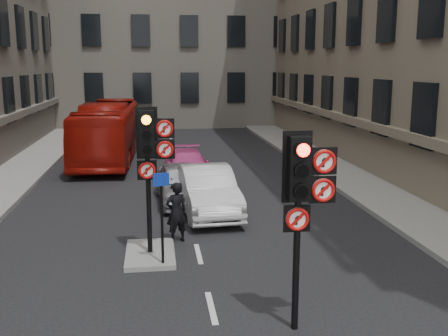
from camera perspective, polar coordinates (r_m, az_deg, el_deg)
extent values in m
cube|color=gray|center=(21.63, 14.92, -1.45)|extent=(3.00, 50.00, 0.16)
cube|color=gray|center=(13.30, -8.03, -9.24)|extent=(1.20, 2.00, 0.12)
cylinder|color=black|center=(9.47, 7.86, -10.48)|extent=(0.12, 0.12, 2.40)
cube|color=black|center=(8.97, 8.16, -0.04)|extent=(0.36, 0.28, 1.10)
cube|color=black|center=(9.10, 7.94, 0.12)|extent=(0.52, 0.03, 1.25)
cylinder|color=#FF1407|center=(8.68, 8.65, 1.92)|extent=(0.22, 0.01, 0.22)
cylinder|color=black|center=(8.74, 8.59, -0.35)|extent=(0.22, 0.01, 0.22)
cylinder|color=black|center=(8.82, 8.52, -2.57)|extent=(0.22, 0.01, 0.22)
cube|color=black|center=(9.06, 10.77, 0.75)|extent=(0.47, 0.05, 0.47)
cylinder|color=white|center=(9.02, 10.85, 0.71)|extent=(0.41, 0.02, 0.41)
torus|color=#BF0C0A|center=(9.00, 10.88, 0.69)|extent=(0.41, 0.06, 0.41)
cube|color=#BF0C0A|center=(9.00, 10.89, 0.68)|extent=(0.25, 0.01, 0.25)
cube|color=black|center=(9.16, 10.66, -2.32)|extent=(0.47, 0.05, 0.47)
cylinder|color=white|center=(9.12, 10.73, -2.38)|extent=(0.41, 0.02, 0.41)
torus|color=#BF0C0A|center=(9.11, 10.76, -2.40)|extent=(0.41, 0.06, 0.41)
cube|color=#BF0C0A|center=(9.10, 10.77, -2.41)|extent=(0.25, 0.01, 0.25)
cube|color=black|center=(9.16, 7.92, -5.47)|extent=(0.47, 0.05, 0.47)
cylinder|color=white|center=(9.12, 7.98, -5.54)|extent=(0.41, 0.02, 0.41)
torus|color=#BF0C0A|center=(9.11, 8.01, -5.57)|extent=(0.41, 0.06, 0.41)
cube|color=#BF0C0A|center=(9.11, 8.02, -5.57)|extent=(0.25, 0.01, 0.25)
cylinder|color=black|center=(12.92, -8.18, -3.99)|extent=(0.12, 0.12, 2.40)
cube|color=black|center=(12.57, -8.40, 3.73)|extent=(0.36, 0.28, 1.10)
cube|color=black|center=(12.70, -8.39, 3.80)|extent=(0.52, 0.03, 1.25)
cylinder|color=orange|center=(12.29, -8.46, 5.20)|extent=(0.22, 0.02, 0.22)
cylinder|color=black|center=(12.33, -8.41, 3.58)|extent=(0.22, 0.02, 0.22)
cylinder|color=black|center=(12.38, -8.37, 1.98)|extent=(0.22, 0.02, 0.22)
cube|color=black|center=(12.54, -6.49, 4.31)|extent=(0.47, 0.05, 0.47)
cylinder|color=white|center=(12.50, -6.49, 4.29)|extent=(0.41, 0.02, 0.41)
torus|color=#BF0C0A|center=(12.48, -6.49, 4.28)|extent=(0.41, 0.06, 0.41)
cube|color=#BF0C0A|center=(12.48, -6.49, 4.28)|extent=(0.25, 0.02, 0.25)
cube|color=black|center=(12.61, -6.44, 2.05)|extent=(0.47, 0.05, 0.47)
cylinder|color=white|center=(12.57, -6.44, 2.03)|extent=(0.41, 0.02, 0.41)
torus|color=#BF0C0A|center=(12.55, -6.44, 2.01)|extent=(0.41, 0.06, 0.41)
cube|color=#BF0C0A|center=(12.55, -6.44, 2.01)|extent=(0.25, 0.02, 0.25)
cube|color=black|center=(12.70, -8.38, -0.23)|extent=(0.47, 0.05, 0.47)
cylinder|color=white|center=(12.66, -8.38, -0.26)|extent=(0.41, 0.02, 0.41)
torus|color=#BF0C0A|center=(12.64, -8.38, -0.27)|extent=(0.41, 0.06, 0.41)
cube|color=#BF0C0A|center=(12.64, -8.38, -0.28)|extent=(0.25, 0.02, 0.25)
imported|color=#A5A8AD|center=(18.08, -4.77, -1.64)|extent=(1.78, 4.02, 1.34)
imported|color=silver|center=(16.70, -1.83, -2.43)|extent=(1.86, 4.59, 1.48)
imported|color=#BF387F|center=(21.46, -4.00, 0.26)|extent=(1.80, 4.25, 1.22)
imported|color=#9B120B|center=(26.55, -12.50, 3.92)|extent=(2.69, 10.31, 2.85)
imported|color=black|center=(17.29, -5.70, -2.84)|extent=(0.52, 1.68, 1.00)
imported|color=black|center=(14.02, -5.21, -4.82)|extent=(0.70, 0.59, 1.64)
cylinder|color=black|center=(12.18, -6.77, -5.58)|extent=(0.06, 0.06, 2.12)
cube|color=#0D2C98|center=(11.89, -6.87, -1.25)|extent=(0.37, 0.11, 0.30)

